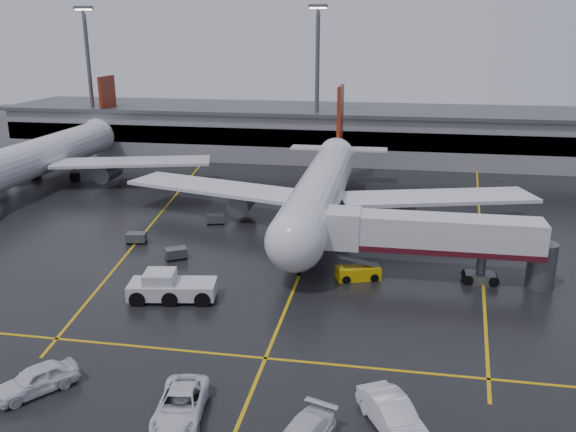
# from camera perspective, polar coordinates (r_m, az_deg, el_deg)

# --- Properties ---
(ground) EXTENTS (220.00, 220.00, 0.00)m
(ground) POSITION_cam_1_polar(r_m,az_deg,el_deg) (61.76, 2.16, -3.11)
(ground) COLOR black
(ground) RESTS_ON ground
(apron_line_centre) EXTENTS (0.25, 90.00, 0.02)m
(apron_line_centre) POSITION_cam_1_polar(r_m,az_deg,el_deg) (61.75, 2.16, -3.10)
(apron_line_centre) COLOR gold
(apron_line_centre) RESTS_ON ground
(apron_line_stop) EXTENTS (60.00, 0.25, 0.02)m
(apron_line_stop) POSITION_cam_1_polar(r_m,az_deg,el_deg) (42.08, -2.15, -13.34)
(apron_line_stop) COLOR gold
(apron_line_stop) RESTS_ON ground
(apron_line_left) EXTENTS (9.99, 69.35, 0.02)m
(apron_line_left) POSITION_cam_1_polar(r_m,az_deg,el_deg) (76.00, -11.86, 0.45)
(apron_line_left) COLOR gold
(apron_line_left) RESTS_ON ground
(apron_line_right) EXTENTS (7.57, 69.64, 0.02)m
(apron_line_right) POSITION_cam_1_polar(r_m,az_deg,el_deg) (71.43, 17.77, -1.10)
(apron_line_right) COLOR gold
(apron_line_right) RESTS_ON ground
(terminal) EXTENTS (122.00, 19.00, 8.60)m
(terminal) POSITION_cam_1_polar(r_m,az_deg,el_deg) (107.00, 5.81, 7.88)
(terminal) COLOR gray
(terminal) RESTS_ON ground
(light_mast_left) EXTENTS (3.00, 1.20, 25.45)m
(light_mast_left) POSITION_cam_1_polar(r_m,az_deg,el_deg) (112.81, -18.34, 12.79)
(light_mast_left) COLOR #595B60
(light_mast_left) RESTS_ON ground
(light_mast_mid) EXTENTS (3.00, 1.20, 25.45)m
(light_mast_mid) POSITION_cam_1_polar(r_m,az_deg,el_deg) (100.48, 2.79, 13.18)
(light_mast_mid) COLOR #595B60
(light_mast_mid) RESTS_ON ground
(main_airliner) EXTENTS (48.80, 45.60, 14.10)m
(main_airliner) POSITION_cam_1_polar(r_m,az_deg,el_deg) (69.71, 3.31, 2.87)
(main_airliner) COLOR silver
(main_airliner) RESTS_ON ground
(second_airliner) EXTENTS (48.80, 45.60, 14.10)m
(second_airliner) POSITION_cam_1_polar(r_m,az_deg,el_deg) (95.08, -21.85, 5.51)
(second_airliner) COLOR silver
(second_airliner) RESTS_ON ground
(jet_bridge) EXTENTS (19.90, 3.40, 6.05)m
(jet_bridge) POSITION_cam_1_polar(r_m,az_deg,el_deg) (54.43, 13.78, -2.04)
(jet_bridge) COLOR silver
(jet_bridge) RESTS_ON ground
(pushback_tractor) EXTENTS (7.50, 4.12, 2.54)m
(pushback_tractor) POSITION_cam_1_polar(r_m,az_deg,el_deg) (51.00, -11.12, -6.71)
(pushback_tractor) COLOR silver
(pushback_tractor) RESTS_ON ground
(belt_loader) EXTENTS (4.19, 2.83, 2.45)m
(belt_loader) POSITION_cam_1_polar(r_m,az_deg,el_deg) (54.50, 6.67, -5.36)
(belt_loader) COLOR #DAAE0A
(belt_loader) RESTS_ON ground
(service_van_a) EXTENTS (3.44, 6.08, 1.60)m
(service_van_a) POSITION_cam_1_polar(r_m,az_deg,el_deg) (36.68, -10.16, -17.23)
(service_van_a) COLOR white
(service_van_a) RESTS_ON ground
(service_van_c) EXTENTS (4.41, 5.83, 1.84)m
(service_van_c) POSITION_cam_1_polar(r_m,az_deg,el_deg) (35.67, 9.89, -18.08)
(service_van_c) COLOR white
(service_van_c) RESTS_ON ground
(service_van_d) EXTENTS (4.66, 5.22, 1.71)m
(service_van_d) POSITION_cam_1_polar(r_m,az_deg,el_deg) (41.27, -22.78, -14.11)
(service_van_d) COLOR white
(service_van_d) RESTS_ON ground
(baggage_cart_a) EXTENTS (2.38, 2.15, 1.12)m
(baggage_cart_a) POSITION_cam_1_polar(r_m,az_deg,el_deg) (59.77, -10.58, -3.46)
(baggage_cart_a) COLOR #595B60
(baggage_cart_a) RESTS_ON ground
(baggage_cart_b) EXTENTS (2.20, 1.64, 1.12)m
(baggage_cart_b) POSITION_cam_1_polar(r_m,az_deg,el_deg) (65.09, -14.20, -1.98)
(baggage_cart_b) COLOR #595B60
(baggage_cart_b) RESTS_ON ground
(baggage_cart_c) EXTENTS (2.28, 1.79, 1.12)m
(baggage_cart_c) POSITION_cam_1_polar(r_m,az_deg,el_deg) (69.92, -6.89, -0.24)
(baggage_cart_c) COLOR #595B60
(baggage_cart_c) RESTS_ON ground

